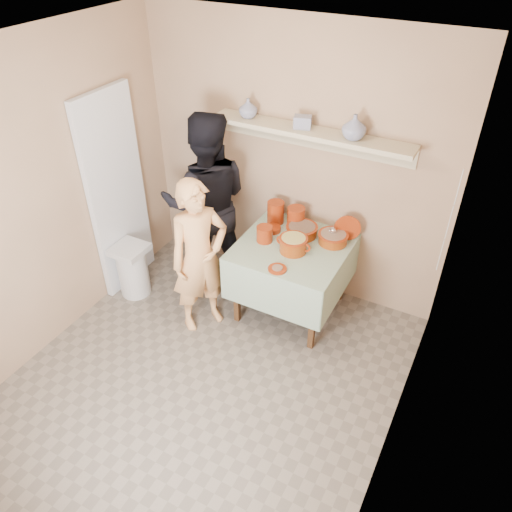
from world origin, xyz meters
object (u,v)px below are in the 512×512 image
Objects in this scene: person_helper at (207,203)px; cazuela_rice at (293,243)px; person_cook at (200,258)px; trash_bin at (133,270)px; serving_table at (293,256)px.

person_helper reaches higher than cazuela_rice.
person_cook is at bearing 84.53° from person_helper.
person_helper is 3.24× the size of trash_bin.
serving_table is at bearing -19.14° from person_cook.
person_cook is 4.52× the size of cazuela_rice.
person_cook reaches higher than trash_bin.
person_cook is at bearing -146.73° from cazuela_rice.
person_cook is 0.85m from serving_table.
cazuela_rice is at bearing 15.34° from trash_bin.
serving_table is at bearing 144.33° from person_helper.
cazuela_rice reaches higher than trash_bin.
person_helper reaches higher than person_cook.
person_cook is 0.82× the size of person_helper.
person_helper is at bearing 57.93° from person_cook.
cazuela_rice is (0.03, -0.08, 0.20)m from serving_table.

